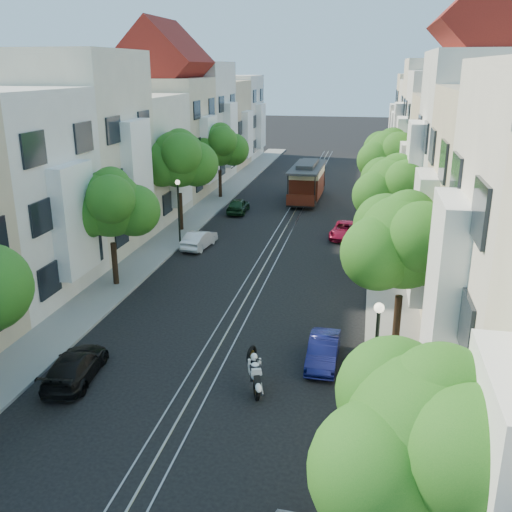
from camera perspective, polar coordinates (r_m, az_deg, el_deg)
The scene contains 25 objects.
ground at distance 42.42m, azimuth 3.12°, elevation 3.10°, with size 200.00×200.00×0.00m, color black.
sidewalk_east at distance 42.04m, azimuth 12.95°, elevation 2.60°, with size 2.50×80.00×0.12m, color gray.
sidewalk_west at distance 43.98m, azimuth -6.29°, elevation 3.65°, with size 2.50×80.00×0.12m, color gray.
rail_left at distance 42.50m, azimuth 2.38°, elevation 3.15°, with size 0.06×80.00×0.02m, color gray.
rail_slot at distance 42.42m, azimuth 3.12°, elevation 3.11°, with size 0.06×80.00×0.02m, color gray.
rail_right at distance 42.35m, azimuth 3.85°, elevation 3.07°, with size 0.06×80.00×0.02m, color gray.
lane_line at distance 42.42m, azimuth 3.12°, elevation 3.10°, with size 0.08×80.00×0.01m, color tan.
townhouses_east at distance 41.34m, azimuth 19.94°, elevation 8.98°, with size 7.75×72.00×12.00m.
townhouses_west at distance 44.52m, azimuth -12.32°, elevation 10.12°, with size 7.75×72.00×11.76m.
tree_e_a at distance 11.75m, azimuth 17.43°, elevation -17.63°, with size 4.72×3.87×6.27m.
tree_e_b at distance 22.49m, azimuth 14.69°, elevation 1.19°, with size 4.93×4.08×6.68m.
tree_e_c at distance 33.19m, azimuth 13.78°, elevation 6.46°, with size 4.84×3.99×6.52m.
tree_e_d at distance 43.98m, azimuth 13.34°, elevation 9.67°, with size 5.01×4.16×6.85m.
tree_w_b at distance 30.23m, azimuth -14.30°, elevation 4.89°, with size 4.72×3.87×6.27m.
tree_w_c at distance 40.12m, azimuth -7.68°, elevation 9.49°, with size 5.13×4.28×7.09m.
tree_w_d at distance 50.61m, azimuth -3.62°, elevation 10.89°, with size 4.84×3.99×6.52m.
lamp_east at distance 18.50m, azimuth 11.95°, elevation -8.72°, with size 0.32×0.32×4.16m.
lamp_west at distance 37.50m, azimuth -7.77°, elevation 5.40°, with size 0.32×0.32×4.16m.
sportbike_rider at distance 20.78m, azimuth -0.14°, elevation -11.38°, with size 0.81×1.90×1.51m.
cable_car at distance 50.17m, azimuth 5.14°, elevation 7.59°, with size 2.68×8.09×3.09m.
parked_car_e_mid at distance 22.87m, azimuth 6.74°, elevation -9.39°, with size 1.15×3.29×1.08m, color #0D0F42.
parked_car_e_far at distance 39.55m, azimuth 8.94°, elevation 2.57°, with size 1.78×3.85×1.07m, color maroon.
parked_car_w_near at distance 22.66m, azimuth -17.63°, elevation -10.44°, with size 1.55×3.81×1.11m, color black.
parked_car_w_mid at distance 37.01m, azimuth -5.68°, elevation 1.67°, with size 1.21×3.46×1.14m, color silver.
parked_car_w_far at distance 45.89m, azimuth -1.79°, elevation 5.06°, with size 1.41×3.51×1.20m, color black.
Camera 1 is at (5.74, -12.53, 11.14)m, focal length 40.00 mm.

